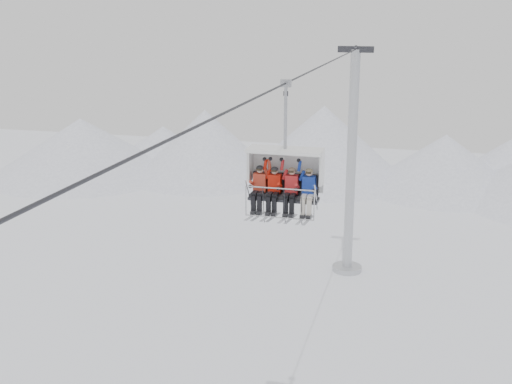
% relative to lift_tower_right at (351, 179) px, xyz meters
% --- Properties ---
extents(ridgeline, '(72.00, 21.00, 7.00)m').
position_rel_lift_tower_right_xyz_m(ridgeline, '(-1.58, 20.05, -2.94)').
color(ridgeline, white).
rests_on(ridgeline, ground).
extents(lift_tower_right, '(2.00, 1.80, 13.48)m').
position_rel_lift_tower_right_xyz_m(lift_tower_right, '(0.00, 0.00, 0.00)').
color(lift_tower_right, '#ACAEB3').
rests_on(lift_tower_right, ground).
extents(haul_cable, '(0.06, 50.00, 0.06)m').
position_rel_lift_tower_right_xyz_m(haul_cable, '(0.00, -22.00, 7.52)').
color(haul_cable, '#2C2C31').
rests_on(haul_cable, lift_tower_left).
extents(chairlift_carrier, '(2.24, 1.17, 3.98)m').
position_rel_lift_tower_right_xyz_m(chairlift_carrier, '(0.00, -18.48, 4.87)').
color(chairlift_carrier, black).
rests_on(chairlift_carrier, haul_cable).
extents(skier_far_left, '(0.38, 1.69, 1.55)m').
position_rel_lift_tower_right_xyz_m(skier_far_left, '(-0.75, -18.79, 4.41)').
color(skier_far_left, '#B13321').
rests_on(skier_far_left, chairlift_carrier).
extents(skier_center_left, '(0.38, 1.69, 1.52)m').
position_rel_lift_tower_right_xyz_m(skier_center_left, '(-0.29, -18.79, 4.40)').
color(skier_center_left, red).
rests_on(skier_center_left, chairlift_carrier).
extents(skier_center_right, '(0.38, 1.69, 1.55)m').
position_rel_lift_tower_right_xyz_m(skier_center_right, '(0.24, -18.79, 4.41)').
color(skier_center_right, red).
rests_on(skier_center_right, chairlift_carrier).
extents(skier_far_right, '(0.38, 1.69, 1.55)m').
position_rel_lift_tower_right_xyz_m(skier_far_right, '(0.75, -18.79, 4.41)').
color(skier_far_right, '#163197').
rests_on(skier_far_right, chairlift_carrier).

